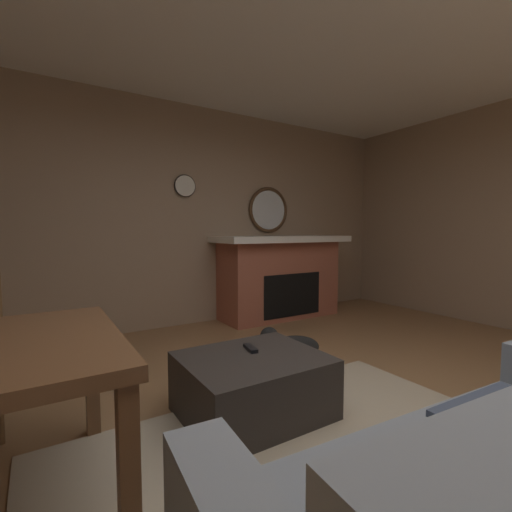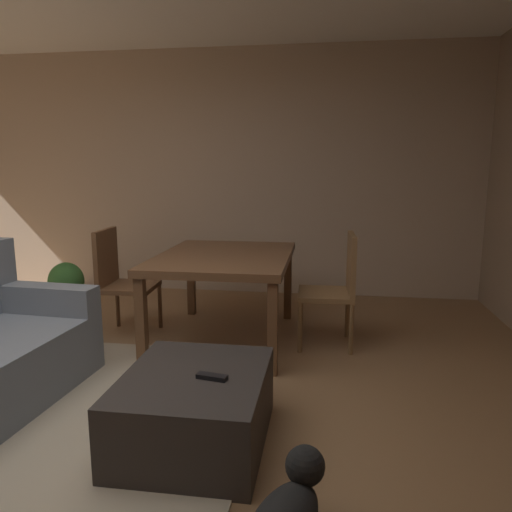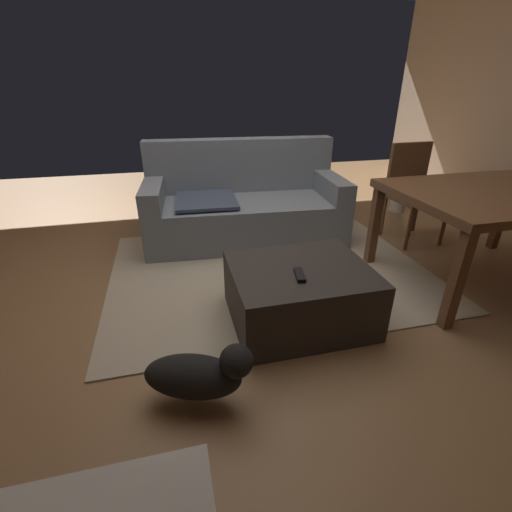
{
  "view_description": "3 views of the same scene",
  "coord_description": "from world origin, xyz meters",
  "views": [
    {
      "loc": [
        1.39,
        1.23,
        1.19
      ],
      "look_at": [
        0.22,
        -0.65,
        1.03
      ],
      "focal_mm": 24.79,
      "sensor_mm": 36.0,
      "label": 1
    },
    {
      "loc": [
        -2.04,
        -1.32,
        1.45
      ],
      "look_at": [
        0.57,
        -0.94,
        0.96
      ],
      "focal_mm": 33.75,
      "sensor_mm": 36.0,
      "label": 2
    },
    {
      "loc": [
        -0.51,
        -2.52,
        1.44
      ],
      "look_at": [
        -0.09,
        -0.84,
        0.6
      ],
      "focal_mm": 24.99,
      "sensor_mm": 36.0,
      "label": 3
    }
  ],
  "objects": [
    {
      "name": "floor",
      "position": [
        0.0,
        0.0,
        0.0
      ],
      "size": [
        8.35,
        8.35,
        0.0
      ],
      "primitive_type": "plane",
      "color": "olive"
    },
    {
      "name": "dining_chair_south",
      "position": [
        1.81,
        -1.42,
        0.52
      ],
      "size": [
        0.46,
        0.46,
        0.93
      ],
      "color": "brown",
      "rests_on": "ground"
    },
    {
      "name": "ottoman_coffee_table",
      "position": [
        0.24,
        -0.66,
        0.2
      ],
      "size": [
        0.88,
        0.73,
        0.39
      ],
      "primitive_type": "cube",
      "color": "#2D2826",
      "rests_on": "ground"
    },
    {
      "name": "dining_chair_north",
      "position": [
        1.8,
        0.45,
        0.52
      ],
      "size": [
        0.46,
        0.46,
        0.93
      ],
      "color": "brown",
      "rests_on": "ground"
    },
    {
      "name": "dining_table",
      "position": [
        1.81,
        -0.49,
        0.66
      ],
      "size": [
        1.44,
        1.08,
        0.74
      ],
      "color": "brown",
      "rests_on": "ground"
    },
    {
      "name": "wall_right_window_side",
      "position": [
        3.48,
        0.0,
        1.38
      ],
      "size": [
        0.12,
        6.54,
        2.75
      ],
      "primitive_type": "cube",
      "color": "#C4AA91",
      "rests_on": "ground"
    },
    {
      "name": "area_rug",
      "position": [
        0.24,
        0.06,
        0.01
      ],
      "size": [
        2.6,
        2.0,
        0.01
      ],
      "primitive_type": "cube",
      "color": "tan",
      "rests_on": "ground"
    },
    {
      "name": "potted_plant",
      "position": [
        2.21,
        1.18,
        0.32
      ],
      "size": [
        0.34,
        0.34,
        0.54
      ],
      "color": "beige",
      "rests_on": "ground"
    },
    {
      "name": "tv_remote",
      "position": [
        0.2,
        -0.76,
        0.4
      ],
      "size": [
        0.08,
        0.17,
        0.02
      ],
      "primitive_type": "cube",
      "rotation": [
        0.0,
        0.0,
        -0.18
      ],
      "color": "black",
      "rests_on": "ottoman_coffee_table"
    }
  ]
}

